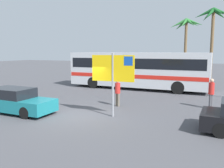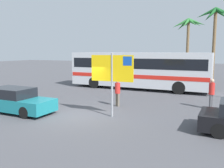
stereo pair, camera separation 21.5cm
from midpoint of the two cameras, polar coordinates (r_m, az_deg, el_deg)
name	(u,v)px [view 2 (the right image)]	position (r m, az deg, el deg)	size (l,w,h in m)	color
ground	(78,116)	(12.64, -7.50, -7.42)	(120.00, 120.00, 0.00)	#4C4C51
bus_front_coach	(138,69)	(21.15, 6.39, 3.61)	(11.99, 2.48, 3.17)	silver
ferry_sign	(113,71)	(11.96, 0.74, 3.12)	(2.20, 0.23, 3.20)	gray
car_teal	(15,101)	(14.13, -21.54, -3.64)	(4.43, 1.69, 1.32)	#19757F
pedestrian_near_sign	(212,91)	(14.88, 22.79, -1.59)	(0.32, 0.32, 1.75)	#4C4C51
pedestrian_crossing_lot	(118,91)	(14.48, 1.74, -1.56)	(0.32, 0.32, 1.62)	#706656
palm_tree_seaside	(215,22)	(27.07, 23.39, 13.21)	(3.72, 3.25, 7.62)	brown
palm_tree_inland	(188,29)	(30.27, 17.74, 12.26)	(3.83, 3.86, 7.09)	brown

